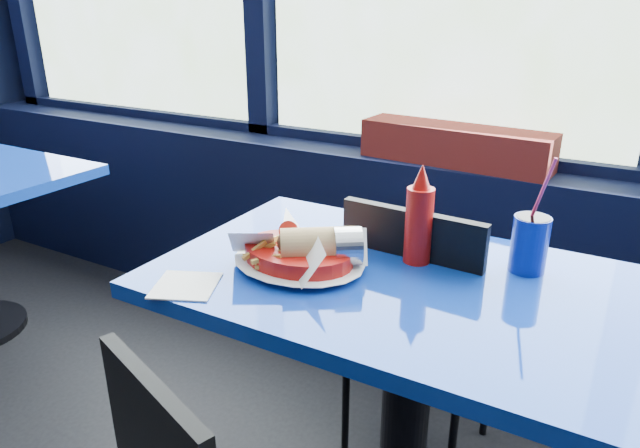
{
  "coord_description": "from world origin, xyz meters",
  "views": [
    {
      "loc": [
        0.69,
        0.88,
        1.35
      ],
      "look_at": [
        0.06,
        1.98,
        0.85
      ],
      "focal_mm": 32.0,
      "sensor_mm": 36.0,
      "label": 1
    }
  ],
  "objects_px": {
    "chair_near_back": "(418,322)",
    "soda_cup": "(530,243)",
    "food_basket": "(301,252)",
    "ketchup_bottle": "(419,220)",
    "near_table": "(410,348)",
    "planter_box": "(455,145)"
  },
  "relations": [
    {
      "from": "near_table",
      "to": "food_basket",
      "type": "height_order",
      "value": "food_basket"
    },
    {
      "from": "ketchup_bottle",
      "to": "food_basket",
      "type": "bearing_deg",
      "value": -143.61
    },
    {
      "from": "chair_near_back",
      "to": "ketchup_bottle",
      "type": "xyz_separation_m",
      "value": [
        0.03,
        -0.13,
        0.36
      ]
    },
    {
      "from": "food_basket",
      "to": "ketchup_bottle",
      "type": "relative_size",
      "value": 1.29
    },
    {
      "from": "near_table",
      "to": "ketchup_bottle",
      "type": "relative_size",
      "value": 4.84
    },
    {
      "from": "near_table",
      "to": "soda_cup",
      "type": "relative_size",
      "value": 4.21
    },
    {
      "from": "near_table",
      "to": "ketchup_bottle",
      "type": "distance_m",
      "value": 0.31
    },
    {
      "from": "food_basket",
      "to": "soda_cup",
      "type": "height_order",
      "value": "soda_cup"
    },
    {
      "from": "ketchup_bottle",
      "to": "soda_cup",
      "type": "xyz_separation_m",
      "value": [
        0.24,
        0.08,
        -0.04
      ]
    },
    {
      "from": "chair_near_back",
      "to": "soda_cup",
      "type": "height_order",
      "value": "soda_cup"
    },
    {
      "from": "chair_near_back",
      "to": "soda_cup",
      "type": "xyz_separation_m",
      "value": [
        0.27,
        -0.05,
        0.32
      ]
    },
    {
      "from": "planter_box",
      "to": "soda_cup",
      "type": "distance_m",
      "value": 0.77
    },
    {
      "from": "near_table",
      "to": "chair_near_back",
      "type": "bearing_deg",
      "value": 104.81
    },
    {
      "from": "chair_near_back",
      "to": "planter_box",
      "type": "bearing_deg",
      "value": -76.67
    },
    {
      "from": "food_basket",
      "to": "ketchup_bottle",
      "type": "xyz_separation_m",
      "value": [
        0.23,
        0.17,
        0.07
      ]
    },
    {
      "from": "near_table",
      "to": "chair_near_back",
      "type": "distance_m",
      "value": 0.25
    },
    {
      "from": "near_table",
      "to": "ketchup_bottle",
      "type": "bearing_deg",
      "value": 108.05
    },
    {
      "from": "food_basket",
      "to": "soda_cup",
      "type": "bearing_deg",
      "value": 18.37
    },
    {
      "from": "near_table",
      "to": "food_basket",
      "type": "relative_size",
      "value": 3.75
    },
    {
      "from": "chair_near_back",
      "to": "food_basket",
      "type": "bearing_deg",
      "value": 59.08
    },
    {
      "from": "near_table",
      "to": "chair_near_back",
      "type": "height_order",
      "value": "chair_near_back"
    },
    {
      "from": "near_table",
      "to": "planter_box",
      "type": "xyz_separation_m",
      "value": [
        -0.18,
        0.85,
        0.3
      ]
    }
  ]
}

